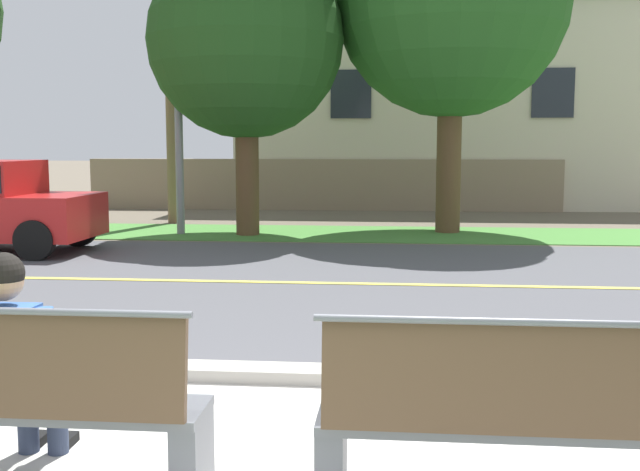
# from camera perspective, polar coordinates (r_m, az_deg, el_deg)

# --- Properties ---
(ground_plane) EXTENTS (140.00, 140.00, 0.00)m
(ground_plane) POSITION_cam_1_polar(r_m,az_deg,el_deg) (11.48, 2.07, -2.27)
(ground_plane) COLOR #665B4C
(curb_edge) EXTENTS (44.00, 0.30, 0.11)m
(curb_edge) POSITION_cam_1_polar(r_m,az_deg,el_deg) (5.97, -1.21, -10.31)
(curb_edge) COLOR #ADA89E
(curb_edge) RESTS_ON ground_plane
(street_asphalt) EXTENTS (52.00, 8.00, 0.01)m
(street_asphalt) POSITION_cam_1_polar(r_m,az_deg,el_deg) (10.00, 1.56, -3.60)
(street_asphalt) COLOR #515156
(street_asphalt) RESTS_ON ground_plane
(road_centre_line) EXTENTS (48.00, 0.14, 0.01)m
(road_centre_line) POSITION_cam_1_polar(r_m,az_deg,el_deg) (10.00, 1.56, -3.57)
(road_centre_line) COLOR #E0CC4C
(road_centre_line) RESTS_ON ground_plane
(far_verge_grass) EXTENTS (48.00, 2.80, 0.02)m
(far_verge_grass) POSITION_cam_1_polar(r_m,az_deg,el_deg) (15.53, 2.97, 0.14)
(far_verge_grass) COLOR #478438
(far_verge_grass) RESTS_ON ground_plane
(bench_left) EXTENTS (1.89, 0.48, 1.01)m
(bench_left) POSITION_cam_1_polar(r_m,az_deg,el_deg) (4.38, -21.15, -11.68)
(bench_left) COLOR slate
(bench_left) RESTS_ON ground_plane
(bench_right) EXTENTS (1.89, 0.48, 1.01)m
(bench_right) POSITION_cam_1_polar(r_m,az_deg,el_deg) (3.98, 13.80, -13.28)
(bench_right) COLOR slate
(bench_right) RESTS_ON ground_plane
(seated_person_blue) EXTENTS (0.52, 0.68, 1.25)m
(seated_person_blue) POSITION_cam_1_polar(r_m,az_deg,el_deg) (4.52, -21.69, -8.26)
(seated_person_blue) COLOR #333D56
(seated_person_blue) RESTS_ON ground_plane
(streetlamp) EXTENTS (0.24, 2.10, 7.17)m
(streetlamp) POSITION_cam_1_polar(r_m,az_deg,el_deg) (15.95, -10.42, 14.93)
(streetlamp) COLOR gray
(streetlamp) RESTS_ON ground_plane
(shade_tree_left) EXTENTS (3.82, 3.82, 6.31)m
(shade_tree_left) POSITION_cam_1_polar(r_m,az_deg,el_deg) (15.35, -5.15, 15.34)
(shade_tree_left) COLOR brown
(shade_tree_left) RESTS_ON ground_plane
(garden_wall) EXTENTS (13.00, 0.36, 1.40)m
(garden_wall) POSITION_cam_1_polar(r_m,az_deg,el_deg) (21.16, 0.07, 3.81)
(garden_wall) COLOR gray
(garden_wall) RESTS_ON ground_plane
(house_across_street) EXTENTS (12.81, 6.91, 6.34)m
(house_across_street) POSITION_cam_1_polar(r_m,az_deg,el_deg) (24.32, 9.14, 10.03)
(house_across_street) COLOR beige
(house_across_street) RESTS_ON ground_plane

